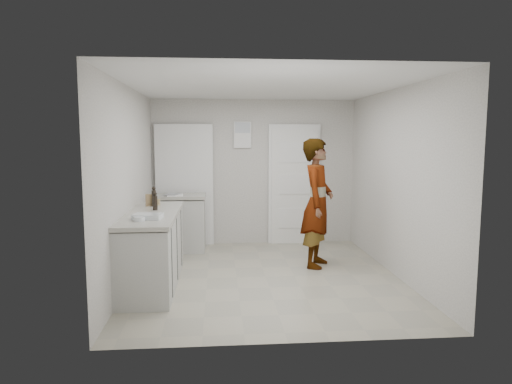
{
  "coord_description": "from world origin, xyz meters",
  "views": [
    {
      "loc": [
        -0.61,
        -5.89,
        1.84
      ],
      "look_at": [
        -0.1,
        0.4,
        1.1
      ],
      "focal_mm": 32.0,
      "sensor_mm": 36.0,
      "label": 1
    }
  ],
  "objects": [
    {
      "name": "side_counter",
      "position": [
        -1.25,
        1.55,
        0.43
      ],
      "size": [
        0.84,
        0.61,
        0.93
      ],
      "color": "silver",
      "rests_on": "ground"
    },
    {
      "name": "cake_mix_box",
      "position": [
        -1.56,
        0.34,
        1.01
      ],
      "size": [
        0.11,
        0.07,
        0.16
      ],
      "primitive_type": "cube",
      "rotation": [
        0.0,
        0.0,
        0.31
      ],
      "color": "olive",
      "rests_on": "main_counter"
    },
    {
      "name": "papers",
      "position": [
        -1.31,
        1.47,
        0.93
      ],
      "size": [
        0.27,
        0.34,
        0.01
      ],
      "primitive_type": "cube",
      "rotation": [
        0.0,
        0.0,
        0.07
      ],
      "color": "white",
      "rests_on": "side_counter"
    },
    {
      "name": "oil_cruet_b",
      "position": [
        -1.49,
        0.3,
        1.05
      ],
      "size": [
        0.06,
        0.06,
        0.27
      ],
      "color": "black",
      "rests_on": "main_counter"
    },
    {
      "name": "main_counter",
      "position": [
        -1.45,
        -0.2,
        0.43
      ],
      "size": [
        0.64,
        1.96,
        0.93
      ],
      "color": "silver",
      "rests_on": "ground"
    },
    {
      "name": "oil_cruet_a",
      "position": [
        -1.43,
        -0.02,
        1.04
      ],
      "size": [
        0.06,
        0.06,
        0.24
      ],
      "color": "black",
      "rests_on": "main_counter"
    },
    {
      "name": "spice_jar",
      "position": [
        -1.45,
        0.43,
        0.97
      ],
      "size": [
        0.05,
        0.05,
        0.08
      ],
      "primitive_type": "cylinder",
      "color": "tan",
      "rests_on": "main_counter"
    },
    {
      "name": "egg_bowl",
      "position": [
        -1.5,
        -0.79,
        0.95
      ],
      "size": [
        0.13,
        0.13,
        0.05
      ],
      "color": "silver",
      "rests_on": "main_counter"
    },
    {
      "name": "baking_dish",
      "position": [
        -1.43,
        -0.65,
        0.95
      ],
      "size": [
        0.35,
        0.27,
        0.06
      ],
      "rotation": [
        0.0,
        0.0,
        -0.15
      ],
      "color": "silver",
      "rests_on": "main_counter"
    },
    {
      "name": "ground",
      "position": [
        0.0,
        0.0,
        0.0
      ],
      "size": [
        4.0,
        4.0,
        0.0
      ],
      "primitive_type": "plane",
      "color": "#AAA48E",
      "rests_on": "ground"
    },
    {
      "name": "room_shell",
      "position": [
        -0.17,
        1.95,
        1.02
      ],
      "size": [
        4.0,
        4.0,
        4.0
      ],
      "color": "#A6A39C",
      "rests_on": "ground"
    },
    {
      "name": "person",
      "position": [
        0.79,
        0.47,
        0.92
      ],
      "size": [
        0.67,
        0.79,
        1.84
      ],
      "primitive_type": "imported",
      "rotation": [
        0.0,
        0.0,
        1.17
      ],
      "color": "silver",
      "rests_on": "ground"
    }
  ]
}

